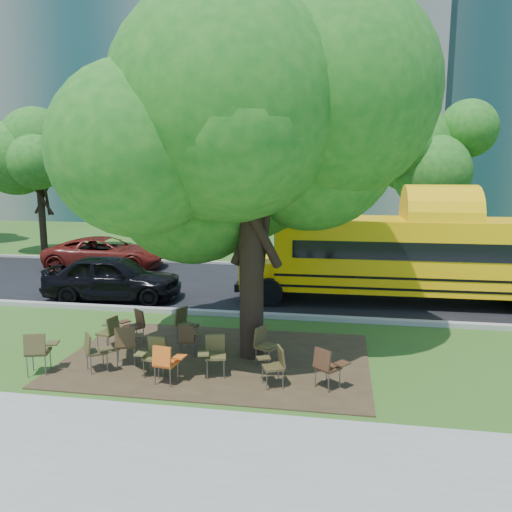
% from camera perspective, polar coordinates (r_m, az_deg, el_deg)
% --- Properties ---
extents(ground, '(160.00, 160.00, 0.00)m').
position_cam_1_polar(ground, '(12.70, -8.37, -10.50)').
color(ground, '#2E531A').
rests_on(ground, ground).
extents(sidewalk, '(60.00, 4.00, 0.04)m').
position_cam_1_polar(sidewalk, '(8.55, -19.55, -21.50)').
color(sidewalk, gray).
rests_on(sidewalk, ground).
extents(dirt_patch, '(7.00, 4.50, 0.03)m').
position_cam_1_polar(dirt_patch, '(11.98, -4.48, -11.62)').
color(dirt_patch, '#382819').
rests_on(dirt_patch, ground).
extents(asphalt_road, '(80.00, 8.00, 0.04)m').
position_cam_1_polar(asphalt_road, '(19.20, -1.90, -3.34)').
color(asphalt_road, black).
rests_on(asphalt_road, ground).
extents(kerb_near, '(80.00, 0.25, 0.14)m').
position_cam_1_polar(kerb_near, '(15.41, -4.91, -6.49)').
color(kerb_near, gray).
rests_on(kerb_near, ground).
extents(kerb_far, '(80.00, 0.25, 0.14)m').
position_cam_1_polar(kerb_far, '(23.13, 0.14, -0.95)').
color(kerb_far, gray).
rests_on(kerb_far, ground).
extents(building_main, '(38.00, 16.00, 22.00)m').
position_cam_1_polar(building_main, '(49.20, -4.43, 17.51)').
color(building_main, slate).
rests_on(building_main, ground).
extents(bg_tree_0, '(5.20, 5.20, 7.18)m').
position_cam_1_polar(bg_tree_0, '(28.98, -23.61, 9.37)').
color(bg_tree_0, black).
rests_on(bg_tree_0, ground).
extents(bg_tree_2, '(4.80, 4.80, 6.62)m').
position_cam_1_polar(bg_tree_2, '(28.68, -8.22, 9.36)').
color(bg_tree_2, black).
rests_on(bg_tree_2, ground).
extents(bg_tree_3, '(5.60, 5.60, 7.84)m').
position_cam_1_polar(bg_tree_3, '(25.66, 19.53, 10.69)').
color(bg_tree_3, black).
rests_on(bg_tree_3, ground).
extents(main_tree, '(7.20, 7.20, 8.74)m').
position_cam_1_polar(main_tree, '(11.31, -0.54, 13.57)').
color(main_tree, black).
rests_on(main_tree, ground).
extents(school_bus, '(11.59, 2.77, 2.82)m').
position_cam_1_polar(school_bus, '(17.23, 19.58, 0.04)').
color(school_bus, '#FAB907').
rests_on(school_bus, ground).
extents(chair_0, '(0.66, 0.71, 0.96)m').
position_cam_1_polar(chair_0, '(11.88, -23.61, -9.66)').
color(chair_0, '#453D1E').
rests_on(chair_0, ground).
extents(chair_1, '(0.76, 0.60, 0.89)m').
position_cam_1_polar(chair_1, '(11.59, -18.00, -10.03)').
color(chair_1, '#453A1E').
rests_on(chair_1, ground).
extents(chair_2, '(0.65, 0.75, 0.96)m').
position_cam_1_polar(chair_2, '(11.72, -14.55, -9.40)').
color(chair_2, '#422F17').
rests_on(chair_2, ground).
extents(chair_3, '(0.56, 0.50, 0.86)m').
position_cam_1_polar(chair_3, '(11.08, -11.61, -10.77)').
color(chair_3, brown).
rests_on(chair_3, ground).
extents(chair_4, '(0.63, 0.52, 0.88)m').
position_cam_1_polar(chair_4, '(10.58, -10.25, -11.66)').
color(chair_4, '#DB5A17').
rests_on(chair_4, ground).
extents(chair_5, '(0.62, 0.66, 0.91)m').
position_cam_1_polar(chair_5, '(10.89, -4.82, -10.80)').
color(chair_5, '#4E4622').
rests_on(chair_5, ground).
extents(chair_6, '(0.67, 0.58, 0.86)m').
position_cam_1_polar(chair_6, '(10.36, 2.17, -12.05)').
color(chair_6, '#43381D').
rests_on(chair_6, ground).
extents(chair_7, '(0.76, 0.60, 0.89)m').
position_cam_1_polar(chair_7, '(10.30, 8.14, -12.16)').
color(chair_7, '#452818').
rests_on(chair_7, ground).
extents(chair_8, '(0.52, 0.66, 0.88)m').
position_cam_1_polar(chair_8, '(12.80, -16.37, -8.07)').
color(chair_8, '#423F1C').
rests_on(chair_8, ground).
extents(chair_9, '(0.74, 0.59, 0.87)m').
position_cam_1_polar(chair_9, '(13.19, -13.67, -7.45)').
color(chair_9, '#422617').
rests_on(chair_9, ground).
extents(chair_10, '(0.60, 0.76, 0.95)m').
position_cam_1_polar(chair_10, '(12.84, -8.14, -7.50)').
color(chair_10, '#453E1E').
rests_on(chair_10, ground).
extents(chair_11, '(0.54, 0.56, 0.80)m').
position_cam_1_polar(chair_11, '(12.01, -7.82, -9.19)').
color(chair_11, '#432F18').
rests_on(chair_11, ground).
extents(chair_12, '(0.60, 0.76, 0.92)m').
position_cam_1_polar(chair_12, '(11.34, 0.98, -9.86)').
color(chair_12, '#4D4221').
rests_on(chair_12, ground).
extents(black_car, '(4.72, 2.22, 1.56)m').
position_cam_1_polar(black_car, '(17.61, -16.00, -2.39)').
color(black_car, black).
rests_on(black_car, ground).
extents(bg_car_red, '(5.50, 3.10, 1.45)m').
position_cam_1_polar(bg_car_red, '(23.22, -16.79, 0.31)').
color(bg_car_red, '#5B150F').
rests_on(bg_car_red, ground).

